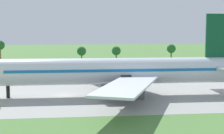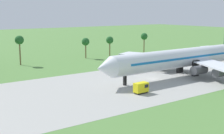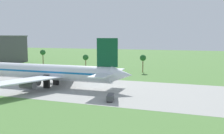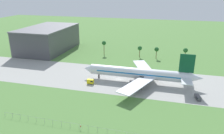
{
  "view_description": "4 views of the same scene",
  "coord_description": "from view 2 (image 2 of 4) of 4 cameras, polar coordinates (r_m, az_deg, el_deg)",
  "views": [
    {
      "loc": [
        2.81,
        -84.19,
        16.02
      ],
      "look_at": [
        11.94,
        -1.72,
        7.05
      ],
      "focal_mm": 55.0,
      "sensor_mm": 36.0,
      "label": 1
    },
    {
      "loc": [
        -69.13,
        -72.41,
        21.88
      ],
      "look_at": [
        -17.63,
        -1.72,
        6.05
      ],
      "focal_mm": 50.0,
      "sensor_mm": 36.0,
      "label": 2
    },
    {
      "loc": [
        72.1,
        -89.6,
        20.63
      ],
      "look_at": [
        41.52,
        -1.72,
        9.23
      ],
      "focal_mm": 40.0,
      "sensor_mm": 36.0,
      "label": 3
    },
    {
      "loc": [
        28.66,
        -124.99,
        54.27
      ],
      "look_at": [
        -5.98,
        5.0,
        6.0
      ],
      "focal_mm": 35.0,
      "sensor_mm": 36.0,
      "label": 4
    }
  ],
  "objects": [
    {
      "name": "jet_airliner",
      "position": [
        110.06,
        13.32,
        1.68
      ],
      "size": [
        72.2,
        58.54,
        20.06
      ],
      "color": "silver",
      "rests_on": "ground_plane"
    },
    {
      "name": "taxiway_strip",
      "position": [
        102.47,
        7.43,
        -2.15
      ],
      "size": [
        320.0,
        44.0,
        0.02
      ],
      "color": "#9E9E99",
      "rests_on": "ground_plane"
    },
    {
      "name": "ground_plane",
      "position": [
        102.47,
        7.43,
        -2.16
      ],
      "size": [
        600.0,
        600.0,
        0.0
      ],
      "primitive_type": "plane",
      "color": "#517F3D"
    },
    {
      "name": "palm_tree_row",
      "position": [
        147.52,
        -3.32,
        4.97
      ],
      "size": [
        71.02,
        3.6,
        12.04
      ],
      "color": "brown",
      "rests_on": "ground_plane"
    },
    {
      "name": "fuel_truck",
      "position": [
        84.0,
        5.37,
        -3.78
      ],
      "size": [
        3.96,
        2.09,
        2.96
      ],
      "color": "black",
      "rests_on": "ground_plane"
    }
  ]
}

